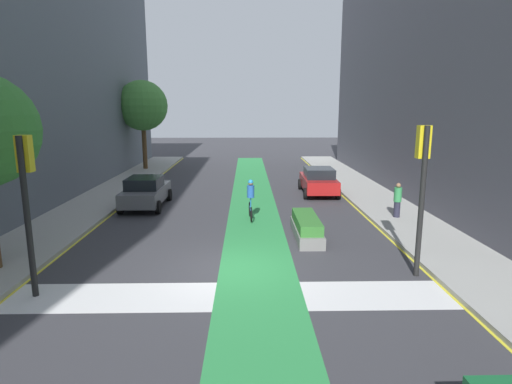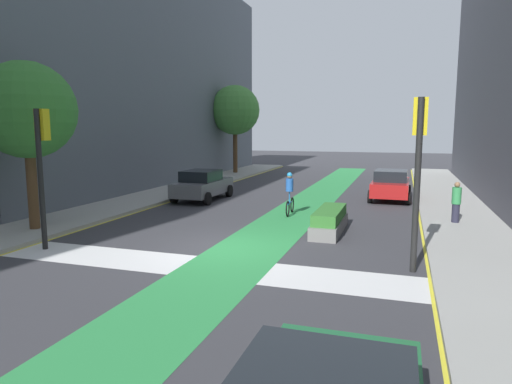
{
  "view_description": "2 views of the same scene",
  "coord_description": "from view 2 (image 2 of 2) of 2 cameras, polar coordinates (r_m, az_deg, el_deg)",
  "views": [
    {
      "loc": [
        0.47,
        -12.61,
        4.98
      ],
      "look_at": [
        0.86,
        5.32,
        1.4
      ],
      "focal_mm": 29.62,
      "sensor_mm": 36.0,
      "label": 1
    },
    {
      "loc": [
        5.2,
        -12.79,
        3.72
      ],
      "look_at": [
        -0.35,
        4.25,
        1.18
      ],
      "focal_mm": 31.68,
      "sensor_mm": 36.0,
      "label": 2
    }
  ],
  "objects": [
    {
      "name": "street_tree_near",
      "position": [
        17.78,
        -26.95,
        9.13
      ],
      "size": [
        3.36,
        3.36,
        5.88
      ],
      "color": "brown",
      "rests_on": "sidewalk_left"
    },
    {
      "name": "curb_stripe_left",
      "position": [
        17.4,
        -22.69,
        -4.91
      ],
      "size": [
        0.16,
        60.0,
        0.01
      ],
      "primitive_type": "cube",
      "color": "yellow",
      "rests_on": "ground_plane"
    },
    {
      "name": "median_planter",
      "position": [
        16.5,
        9.27,
        -3.65
      ],
      "size": [
        0.93,
        3.27,
        0.85
      ],
      "color": "slate",
      "rests_on": "ground_plane"
    },
    {
      "name": "sidewalk_right",
      "position": [
        13.5,
        27.43,
        -8.54
      ],
      "size": [
        3.0,
        60.0,
        0.15
      ],
      "primitive_type": "cube",
      "color": "#9E9E99",
      "rests_on": "ground_plane"
    },
    {
      "name": "car_grey_left_far",
      "position": [
        23.7,
        -6.78,
        0.92
      ],
      "size": [
        2.02,
        4.2,
        1.57
      ],
      "color": "slate",
      "rests_on": "ground_plane"
    },
    {
      "name": "sidewalk_left",
      "position": [
        18.39,
        -26.26,
        -4.22
      ],
      "size": [
        3.0,
        60.0,
        0.15
      ],
      "primitive_type": "cube",
      "color": "#9E9E99",
      "rests_on": "ground_plane"
    },
    {
      "name": "street_tree_far",
      "position": [
        36.81,
        -2.67,
        10.26
      ],
      "size": [
        3.95,
        3.95,
        7.0
      ],
      "color": "brown",
      "rests_on": "sidewalk_left"
    },
    {
      "name": "car_red_right_far",
      "position": [
        24.6,
        16.64,
        0.9
      ],
      "size": [
        2.09,
        4.24,
        1.57
      ],
      "color": "#A51919",
      "rests_on": "ground_plane"
    },
    {
      "name": "pedestrian_sidewalk_right_a",
      "position": [
        18.8,
        23.96,
        -1.16
      ],
      "size": [
        0.34,
        0.34,
        1.56
      ],
      "color": "#262638",
      "rests_on": "sidewalk_right"
    },
    {
      "name": "crosswalk_band",
      "position": [
        12.54,
        -7.43,
        -9.25
      ],
      "size": [
        12.0,
        1.8,
        0.01
      ],
      "primitive_type": "cube",
      "color": "silver",
      "rests_on": "ground_plane"
    },
    {
      "name": "cyclist_in_lane",
      "position": [
        19.48,
        4.29,
        -0.09
      ],
      "size": [
        0.32,
        1.73,
        1.86
      ],
      "color": "black",
      "rests_on": "ground_plane"
    },
    {
      "name": "traffic_signal_near_left",
      "position": [
        15.23,
        -25.42,
        4.62
      ],
      "size": [
        0.35,
        0.52,
        4.3
      ],
      "color": "black",
      "rests_on": "ground_plane"
    },
    {
      "name": "bike_lane_paint",
      "position": [
        14.03,
        -0.98,
        -7.3
      ],
      "size": [
        2.4,
        60.0,
        0.01
      ],
      "primitive_type": "cube",
      "color": "#2D8C47",
      "rests_on": "ground_plane"
    },
    {
      "name": "curb_stripe_right",
      "position": [
        13.34,
        20.98,
        -8.66
      ],
      "size": [
        0.16,
        60.0,
        0.01
      ],
      "primitive_type": "cube",
      "color": "yellow",
      "rests_on": "ground_plane"
    },
    {
      "name": "ground_plane",
      "position": [
        14.3,
        -3.97,
        -7.04
      ],
      "size": [
        120.0,
        120.0,
        0.0
      ],
      "primitive_type": "plane",
      "color": "#38383D"
    },
    {
      "name": "traffic_signal_near_right",
      "position": [
        12.24,
        19.85,
        4.86
      ],
      "size": [
        0.35,
        0.52,
        4.49
      ],
      "color": "black",
      "rests_on": "ground_plane"
    }
  ]
}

